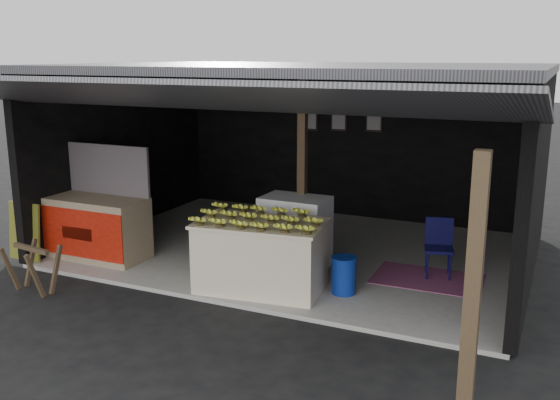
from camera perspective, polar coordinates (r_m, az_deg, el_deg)
The scene contains 13 objects.
ground at distance 8.20m, azimuth -5.25°, elevation -9.61°, with size 80.00×80.00×0.00m, color black.
concrete_slab at distance 10.29m, azimuth 1.75°, elevation -4.59°, with size 7.00×5.00×0.06m, color gray.
shophouse at distance 10.14m, azimuth 2.54°, elevation 7.12°, with size 7.40×7.29×3.02m.
banana_table at distance 8.42m, azimuth -1.73°, elevation -5.07°, with size 1.82×1.25×0.94m.
banana_pile at distance 8.26m, azimuth -1.76°, elevation -1.37°, with size 1.57×0.94×0.19m, color yellow, non-canonical shape.
white_crate at distance 9.24m, azimuth 1.38°, elevation -2.98°, with size 0.97×0.67×1.07m.
neighbor_stall at distance 10.15m, azimuth -16.59°, elevation -2.15°, with size 1.69×0.77×1.74m.
green_signboard at distance 10.38m, azimuth -22.33°, elevation -2.67°, with size 0.60×0.04×0.90m, color black.
sawhorse at distance 9.08m, azimuth -21.71°, elevation -5.43°, with size 0.69×0.65×0.65m.
water_barrel at distance 8.37m, azimuth 5.84°, elevation -6.94°, with size 0.32×0.32×0.47m, color navy.
plastic_chair at distance 9.21m, azimuth 14.33°, elevation -3.76°, with size 0.48×0.48×0.83m.
magenta_rug at distance 9.15m, azimuth 13.33°, elevation -7.01°, with size 1.50×1.00×0.01m, color #7B1B5E.
picture_frames at distance 12.15m, azimuth 5.57°, elevation 7.27°, with size 1.62×0.04×0.46m.
Camera 1 is at (3.84, -6.51, 3.16)m, focal length 40.00 mm.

